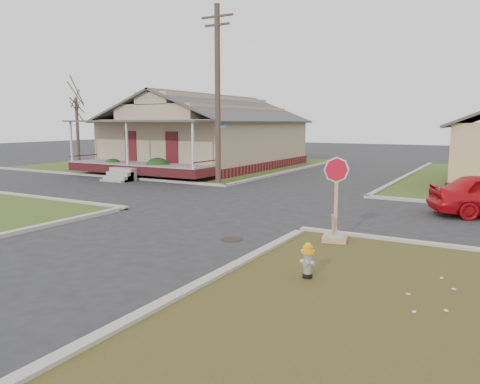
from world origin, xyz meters
The scene contains 11 objects.
ground centered at (0.00, 0.00, 0.00)m, with size 120.00×120.00×0.00m, color #252527.
verge_far_left centered at (-13.00, 18.00, 0.03)m, with size 19.00×19.00×0.05m, color #394F1C.
curbs centered at (0.00, 5.00, 0.00)m, with size 80.00×40.00×0.12m, color #AAA399, non-canonical shape.
manhole centered at (2.20, -0.50, 0.01)m, with size 0.64×0.64×0.01m, color black.
corner_house centered at (-10.00, 16.68, 2.28)m, with size 10.10×15.50×5.30m.
utility_pole centered at (-4.20, 8.90, 4.66)m, with size 1.80×0.28×9.00m.
tree_far_left centered at (-18.00, 12.00, 2.50)m, with size 0.22×0.22×4.90m, color #3F2C24.
fire_hydrant centered at (5.29, -2.64, 0.46)m, with size 0.28×0.28×0.75m.
stop_sign centered at (4.81, 0.56, 0.54)m, with size 0.65×0.63×2.29m.
hedge_left centered at (-12.05, 9.35, 0.57)m, with size 1.36×1.11×1.04m, color #1B3D16.
hedge_right centered at (-8.65, 9.46, 0.63)m, with size 1.51×1.23×1.15m, color #1B3D16.
Camera 1 is at (8.68, -11.42, 3.24)m, focal length 35.00 mm.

